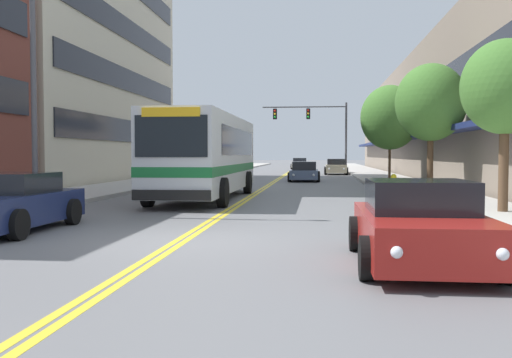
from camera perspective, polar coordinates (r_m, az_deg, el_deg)
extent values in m
plane|color=slate|center=(48.46, 2.91, 0.40)|extent=(240.00, 240.00, 0.00)
cube|color=#B2ADA5|center=(49.43, -5.63, 0.53)|extent=(3.71, 106.00, 0.16)
cube|color=#B2ADA5|center=(48.60, 11.60, 0.46)|extent=(3.71, 106.00, 0.16)
cube|color=yellow|center=(48.47, 2.79, 0.41)|extent=(0.14, 106.00, 0.01)
cube|color=yellow|center=(48.46, 3.03, 0.41)|extent=(0.14, 106.00, 0.01)
cube|color=beige|center=(41.45, -20.93, 15.81)|extent=(12.00, 22.95, 22.85)
cube|color=black|center=(37.99, -12.57, 4.70)|extent=(0.08, 21.11, 1.40)
cube|color=black|center=(38.26, -12.62, 9.59)|extent=(0.08, 21.11, 1.40)
cube|color=black|center=(38.80, -12.67, 14.38)|extent=(0.08, 21.11, 1.40)
cube|color=gray|center=(49.60, 18.72, 5.61)|extent=(8.00, 68.00, 9.14)
cube|color=navy|center=(48.75, 13.45, 3.76)|extent=(1.10, 61.20, 0.24)
cube|color=black|center=(48.96, 14.08, 6.99)|extent=(0.08, 61.20, 1.40)
cube|color=silver|center=(22.76, -4.97, 2.55)|extent=(2.49, 10.99, 2.89)
cube|color=#196B33|center=(22.77, -4.96, 1.10)|extent=(2.51, 11.01, 0.32)
cube|color=black|center=(23.30, -4.71, 3.69)|extent=(2.52, 8.57, 1.04)
cube|color=black|center=(17.39, -8.50, 4.27)|extent=(2.24, 0.04, 1.27)
cube|color=yellow|center=(17.42, -8.52, 6.65)|extent=(1.79, 0.06, 0.28)
cube|color=black|center=(17.41, -8.48, -1.62)|extent=(2.44, 0.08, 0.32)
cylinder|color=black|center=(19.48, -10.77, -1.29)|extent=(0.30, 1.00, 1.00)
cylinder|color=black|center=(18.90, -3.35, -1.36)|extent=(0.30, 1.00, 1.00)
cylinder|color=black|center=(26.01, -6.42, -0.32)|extent=(0.30, 1.00, 1.00)
cylinder|color=black|center=(25.58, -0.84, -0.35)|extent=(0.30, 1.00, 1.00)
cube|color=beige|center=(43.80, -3.28, 0.79)|extent=(1.78, 4.64, 0.59)
cube|color=black|center=(43.97, -3.25, 1.48)|extent=(1.53, 2.04, 0.47)
cylinder|color=black|center=(42.55, -4.82, 0.53)|extent=(0.22, 0.62, 0.62)
cylinder|color=black|center=(42.24, -2.38, 0.52)|extent=(0.22, 0.62, 0.62)
cylinder|color=black|center=(45.38, -4.12, 0.65)|extent=(0.22, 0.62, 0.62)
cylinder|color=black|center=(45.09, -1.84, 0.64)|extent=(0.22, 0.62, 0.62)
sphere|color=silver|center=(41.61, -4.66, 0.73)|extent=(0.16, 0.16, 0.16)
sphere|color=silver|center=(41.39, -2.97, 0.73)|extent=(0.16, 0.16, 0.16)
cube|color=red|center=(46.20, -3.59, 0.91)|extent=(0.18, 0.04, 0.10)
cube|color=red|center=(46.00, -2.02, 0.91)|extent=(0.18, 0.04, 0.10)
cube|color=#19234C|center=(14.28, -23.45, -2.71)|extent=(1.82, 4.24, 0.69)
cube|color=black|center=(14.39, -23.16, -0.36)|extent=(1.57, 1.87, 0.47)
cylinder|color=black|center=(12.71, -22.71, -4.22)|extent=(0.22, 0.65, 0.65)
cylinder|color=black|center=(15.90, -24.03, -2.93)|extent=(0.22, 0.65, 0.65)
cylinder|color=black|center=(15.05, -17.86, -3.13)|extent=(0.22, 0.65, 0.65)
cube|color=red|center=(16.46, -21.78, -1.90)|extent=(0.18, 0.04, 0.10)
cube|color=red|center=(15.88, -17.59, -1.99)|extent=(0.18, 0.04, 0.10)
cube|color=maroon|center=(9.52, 16.09, -5.25)|extent=(1.83, 4.02, 0.66)
cube|color=black|center=(9.61, 15.97, -1.65)|extent=(1.57, 1.77, 0.52)
cylinder|color=black|center=(8.20, 11.07, -7.76)|extent=(0.22, 0.63, 0.63)
cylinder|color=black|center=(8.57, 23.77, -7.49)|extent=(0.22, 0.63, 0.63)
cylinder|color=black|center=(10.66, 9.93, -5.39)|extent=(0.22, 0.63, 0.63)
cylinder|color=black|center=(10.94, 19.81, -5.29)|extent=(0.22, 0.63, 0.63)
sphere|color=silver|center=(7.43, 13.90, -7.13)|extent=(0.16, 0.16, 0.16)
sphere|color=silver|center=(7.71, 23.45, -6.92)|extent=(0.16, 0.16, 0.16)
cube|color=red|center=(11.42, 11.08, -3.75)|extent=(0.18, 0.04, 0.10)
cube|color=red|center=(11.60, 17.59, -3.72)|extent=(0.18, 0.04, 0.10)
cube|color=#BCAD89|center=(50.16, 7.98, 1.05)|extent=(1.71, 4.66, 0.67)
cube|color=black|center=(50.34, 7.98, 1.72)|extent=(1.47, 2.05, 0.51)
cylinder|color=black|center=(48.70, 7.00, 0.79)|extent=(0.22, 0.66, 0.66)
cylinder|color=black|center=(48.76, 9.06, 0.78)|extent=(0.22, 0.66, 0.66)
cylinder|color=black|center=(51.59, 6.95, 0.88)|extent=(0.22, 0.66, 0.66)
cylinder|color=black|center=(51.65, 8.90, 0.87)|extent=(0.22, 0.66, 0.66)
sphere|color=silver|center=(47.79, 7.35, 1.02)|extent=(0.16, 0.16, 0.16)
sphere|color=silver|center=(47.83, 8.79, 1.01)|extent=(0.16, 0.16, 0.16)
cube|color=red|center=(52.49, 7.23, 1.15)|extent=(0.18, 0.04, 0.10)
cube|color=red|center=(52.52, 8.57, 1.14)|extent=(0.18, 0.04, 0.10)
cube|color=#475675|center=(37.63, 4.86, 0.48)|extent=(1.78, 4.46, 0.56)
cube|color=black|center=(37.79, 4.87, 1.33)|extent=(1.53, 1.96, 0.55)
cylinder|color=black|center=(36.29, 3.37, 0.19)|extent=(0.22, 0.62, 0.62)
cylinder|color=black|center=(36.24, 6.25, 0.18)|extent=(0.22, 0.62, 0.62)
cylinder|color=black|center=(39.05, 3.57, 0.35)|extent=(0.22, 0.62, 0.62)
cylinder|color=black|center=(39.01, 6.24, 0.34)|extent=(0.22, 0.62, 0.62)
sphere|color=silver|center=(35.40, 3.76, 0.40)|extent=(0.16, 0.16, 0.16)
sphere|color=silver|center=(35.37, 5.78, 0.39)|extent=(0.16, 0.16, 0.16)
cube|color=red|center=(39.89, 4.01, 0.64)|extent=(0.18, 0.04, 0.10)
cube|color=red|center=(39.86, 5.85, 0.63)|extent=(0.18, 0.04, 0.10)
cube|color=white|center=(68.65, 4.40, 1.43)|extent=(1.81, 4.55, 0.66)
cube|color=black|center=(68.82, 4.41, 1.91)|extent=(1.56, 2.00, 0.48)
cylinder|color=black|center=(67.28, 3.58, 1.25)|extent=(0.22, 0.61, 0.61)
cylinder|color=black|center=(67.22, 5.16, 1.24)|extent=(0.22, 0.61, 0.61)
cylinder|color=black|center=(70.10, 3.68, 1.30)|extent=(0.22, 0.61, 0.61)
cylinder|color=black|center=(70.04, 5.20, 1.29)|extent=(0.22, 0.61, 0.61)
sphere|color=silver|center=(66.38, 3.80, 1.43)|extent=(0.16, 0.16, 0.16)
sphere|color=silver|center=(66.34, 4.89, 1.42)|extent=(0.16, 0.16, 0.16)
cube|color=red|center=(70.95, 3.94, 1.50)|extent=(0.18, 0.04, 0.10)
cube|color=red|center=(70.91, 4.99, 1.49)|extent=(0.18, 0.04, 0.10)
cylinder|color=#47474C|center=(50.02, 8.99, 4.01)|extent=(0.18, 0.18, 6.23)
cylinder|color=#47474C|center=(50.13, 4.83, 7.20)|extent=(7.26, 0.11, 0.11)
cube|color=black|center=(50.08, 5.25, 6.51)|extent=(0.34, 0.26, 0.92)
sphere|color=red|center=(49.94, 5.25, 6.84)|extent=(0.18, 0.18, 0.18)
sphere|color=yellow|center=(49.92, 5.25, 6.52)|extent=(0.18, 0.18, 0.18)
sphere|color=green|center=(49.90, 5.25, 6.21)|extent=(0.18, 0.18, 0.18)
cylinder|color=black|center=(50.12, 5.25, 7.12)|extent=(0.02, 0.02, 0.14)
cube|color=black|center=(50.21, 1.91, 6.51)|extent=(0.34, 0.26, 0.92)
sphere|color=red|center=(50.07, 1.90, 6.84)|extent=(0.18, 0.18, 0.18)
sphere|color=yellow|center=(50.05, 1.90, 6.52)|extent=(0.18, 0.18, 0.18)
sphere|color=green|center=(50.03, 1.90, 6.21)|extent=(0.18, 0.18, 0.18)
cylinder|color=black|center=(50.25, 1.91, 7.11)|extent=(0.02, 0.02, 0.14)
cylinder|color=#47474C|center=(17.71, -21.38, 10.47)|extent=(0.16, 0.16, 8.56)
cylinder|color=brown|center=(17.44, 23.51, 1.06)|extent=(0.27, 0.27, 2.47)
ellipsoid|color=#42752D|center=(17.54, 23.64, 8.46)|extent=(2.41, 2.41, 2.66)
cylinder|color=brown|center=(26.14, 17.01, 1.67)|extent=(0.27, 0.27, 2.57)
ellipsoid|color=#42752D|center=(26.24, 17.09, 7.34)|extent=(3.08, 3.08, 3.38)
cylinder|color=brown|center=(36.57, 13.21, 1.75)|extent=(0.16, 0.16, 2.35)
ellipsoid|color=#42752D|center=(36.64, 13.25, 6.01)|extent=(3.65, 3.65, 4.02)
cylinder|color=yellow|center=(24.64, 13.59, -0.63)|extent=(0.28, 0.28, 0.59)
sphere|color=yellow|center=(24.63, 13.60, 0.21)|extent=(0.25, 0.25, 0.25)
cylinder|color=yellow|center=(24.62, 13.18, -0.48)|extent=(0.08, 0.12, 0.12)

